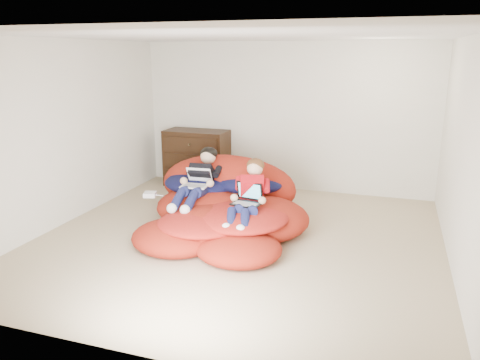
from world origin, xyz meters
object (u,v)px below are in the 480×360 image
at_px(younger_boy, 249,192).
at_px(laptop_white, 197,181).
at_px(dresser, 197,158).
at_px(beanbag_pile, 224,207).
at_px(laptop_black, 248,198).
at_px(older_boy, 200,177).

xyz_separation_m(younger_boy, laptop_white, (-0.83, 0.27, 0.00)).
bearing_deg(dresser, beanbag_pile, -57.23).
relative_size(dresser, laptop_black, 2.93).
distance_m(dresser, younger_boy, 2.70).
xyz_separation_m(dresser, laptop_black, (1.64, -2.20, 0.07)).
xyz_separation_m(younger_boy, laptop_black, (0.00, -0.06, -0.06)).
distance_m(older_boy, younger_boy, 0.92).
xyz_separation_m(beanbag_pile, older_boy, (-0.38, 0.08, 0.38)).
bearing_deg(laptop_black, older_boy, 151.87).
bearing_deg(laptop_white, laptop_black, -22.06).
bearing_deg(younger_boy, beanbag_pile, 146.64).
distance_m(beanbag_pile, laptop_black, 0.65).
xyz_separation_m(older_boy, laptop_black, (0.83, -0.44, -0.09)).
height_order(laptop_white, laptop_black, laptop_white).
relative_size(older_boy, laptop_white, 3.17).
relative_size(younger_boy, laptop_black, 2.77).
relative_size(dresser, older_boy, 0.91).
height_order(beanbag_pile, younger_boy, younger_boy).
relative_size(beanbag_pile, laptop_white, 6.39).
bearing_deg(laptop_black, beanbag_pile, 141.40).
bearing_deg(laptop_white, younger_boy, -18.19).
bearing_deg(laptop_black, younger_boy, 90.00).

